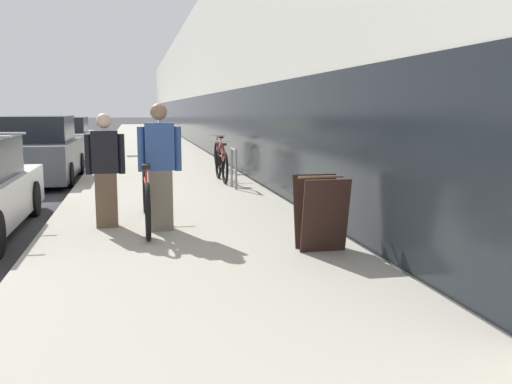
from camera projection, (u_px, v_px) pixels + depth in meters
name	position (u px, v px, depth m)	size (l,w,h in m)	color
sidewalk_slab	(150.00, 146.00, 26.37)	(4.01, 70.00, 0.15)	#A39E8E
storefront_facade	(261.00, 87.00, 35.11)	(10.01, 70.00, 6.28)	silver
tandem_bicycle	(146.00, 198.00, 8.22)	(0.52, 2.73, 0.96)	black
person_rider	(160.00, 167.00, 7.86)	(0.60, 0.23, 1.75)	#756B5B
person_bystander	(106.00, 170.00, 8.07)	(0.55, 0.22, 1.62)	brown
bike_rack_hoop	(234.00, 164.00, 12.12)	(0.05, 0.60, 0.84)	gray
cruiser_bike_nearest	(222.00, 165.00, 13.26)	(0.52, 1.76, 0.91)	black
cruiser_bike_middle	(219.00, 155.00, 15.70)	(0.52, 1.74, 0.95)	black
sandwich_board_sign	(321.00, 213.00, 6.81)	(0.56, 0.56, 0.90)	#331E19
vintage_roadster_curbside	(39.00, 152.00, 14.27)	(1.89, 4.61, 1.64)	#4C5156
parked_sedan_far	(64.00, 140.00, 20.42)	(1.94, 4.25, 1.52)	silver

